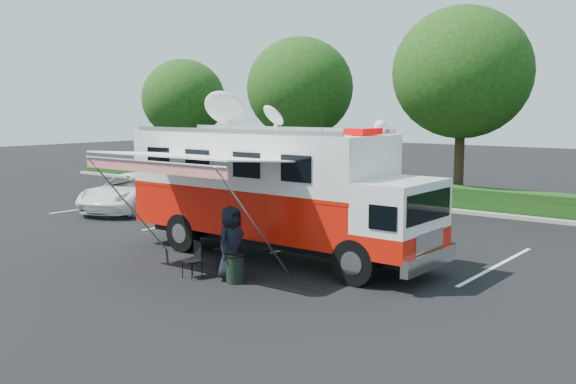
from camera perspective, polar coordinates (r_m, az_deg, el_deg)
name	(u,v)px	position (r m, az deg, el deg)	size (l,w,h in m)	color
ground_plane	(278,257)	(19.09, -0.93, -5.82)	(120.00, 120.00, 0.00)	black
back_border	(486,94)	(29.31, 17.16, 8.34)	(60.00, 6.14, 8.87)	#9E998E
stall_lines	(322,239)	(21.72, 3.04, -4.19)	(24.12, 5.50, 0.01)	silver
command_truck	(275,190)	(18.78, -1.15, 0.22)	(9.81, 2.70, 4.71)	black
awning	(183,159)	(17.25, -9.34, 2.88)	(5.35, 2.76, 3.23)	white
white_suv	(134,210)	(28.61, -13.54, -1.57)	(2.64, 5.72, 1.59)	white
person	(232,280)	(16.72, -5.04, -7.77)	(0.94, 0.61, 1.92)	black
folding_table	(230,250)	(17.43, -5.18, -5.16)	(0.79, 0.59, 0.64)	black
folding_chair	(195,256)	(16.97, -8.28, -5.67)	(0.56, 0.59, 0.93)	black
trash_bin	(235,269)	(16.33, -4.73, -6.80)	(0.48, 0.48, 0.73)	black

